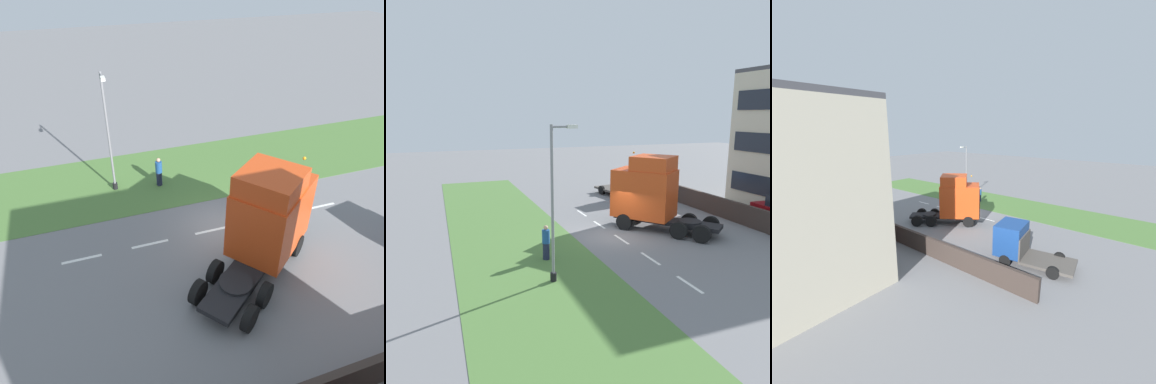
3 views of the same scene
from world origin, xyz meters
TOP-DOWN VIEW (x-y plane):
  - ground_plane at (0.00, 0.00)m, footprint 120.00×120.00m
  - grass_verge at (-6.00, 0.00)m, footprint 7.00×44.00m
  - lane_markings at (0.00, -0.70)m, footprint 0.16×14.60m
  - boundary_wall at (9.00, 0.00)m, footprint 0.25×24.00m
  - lorry_cab at (2.62, 0.76)m, footprint 5.87×6.58m
  - flatbed_truck at (5.69, 8.90)m, footprint 3.13×5.46m
  - lamp_post at (-5.33, -4.67)m, footprint 1.26×0.28m
  - pedestrian at (-5.02, -2.10)m, footprint 0.39×0.39m

SIDE VIEW (x-z plane):
  - ground_plane at x=0.00m, z-range 0.00..0.00m
  - lane_markings at x=0.00m, z-range 0.00..0.00m
  - grass_verge at x=-6.00m, z-range 0.00..0.01m
  - boundary_wall at x=9.00m, z-range 0.00..1.40m
  - pedestrian at x=-5.02m, z-range -0.01..1.79m
  - flatbed_truck at x=5.69m, z-range 0.07..2.75m
  - lorry_cab at x=2.62m, z-range -0.07..4.78m
  - lamp_post at x=-5.33m, z-range -0.19..6.66m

